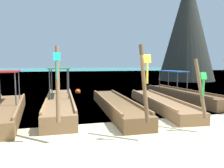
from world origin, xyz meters
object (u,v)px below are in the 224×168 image
at_px(longtail_boat_orange_ribbon, 180,95).
at_px(mooring_buoy_near, 78,92).
at_px(longtail_boat_yellow_ribbon, 116,105).
at_px(longtail_boat_green_ribbon, 159,103).
at_px(longtail_boat_turquoise_ribbon, 60,103).
at_px(karst_rock, 188,30).
at_px(longtail_boat_pink_ribbon, 6,110).

relative_size(longtail_boat_orange_ribbon, mooring_buoy_near, 18.11).
xyz_separation_m(longtail_boat_orange_ribbon, mooring_buoy_near, (-5.83, 4.13, -0.15)).
height_order(longtail_boat_yellow_ribbon, longtail_boat_green_ribbon, longtail_boat_yellow_ribbon).
bearing_deg(longtail_boat_yellow_ribbon, longtail_boat_turquoise_ribbon, 163.89).
distance_m(longtail_boat_turquoise_ribbon, longtail_boat_orange_ribbon, 7.23).
bearing_deg(longtail_boat_green_ribbon, longtail_boat_turquoise_ribbon, 173.51).
xyz_separation_m(longtail_boat_green_ribbon, karst_rock, (12.33, 15.54, 6.63)).
distance_m(karst_rock, mooring_buoy_near, 19.87).
bearing_deg(longtail_boat_yellow_ribbon, mooring_buoy_near, 101.82).
xyz_separation_m(longtail_boat_pink_ribbon, longtail_boat_green_ribbon, (7.10, 0.23, -0.09)).
bearing_deg(longtail_boat_orange_ribbon, longtail_boat_pink_ribbon, -169.05).
relative_size(longtail_boat_pink_ribbon, longtail_boat_turquoise_ribbon, 0.85).
height_order(longtail_boat_turquoise_ribbon, longtail_boat_yellow_ribbon, longtail_boat_yellow_ribbon).
relative_size(longtail_boat_green_ribbon, mooring_buoy_near, 18.33).
bearing_deg(longtail_boat_turquoise_ribbon, longtail_boat_orange_ribbon, 8.10).
height_order(longtail_boat_pink_ribbon, longtail_boat_orange_ribbon, longtail_boat_orange_ribbon).
bearing_deg(longtail_boat_turquoise_ribbon, longtail_boat_yellow_ribbon, -16.11).
bearing_deg(longtail_boat_pink_ribbon, longtail_boat_yellow_ribbon, 0.56).
distance_m(longtail_boat_turquoise_ribbon, longtail_boat_yellow_ribbon, 2.67).
bearing_deg(longtail_boat_green_ribbon, longtail_boat_yellow_ribbon, -175.67).
distance_m(longtail_boat_orange_ribbon, mooring_buoy_near, 7.15).
bearing_deg(mooring_buoy_near, longtail_boat_turquoise_ribbon, -104.47).
bearing_deg(karst_rock, longtail_boat_pink_ribbon, -140.95).
relative_size(longtail_boat_yellow_ribbon, longtail_boat_orange_ribbon, 1.02).
xyz_separation_m(longtail_boat_turquoise_ribbon, karst_rock, (17.26, 14.98, 6.53)).
bearing_deg(mooring_buoy_near, longtail_boat_yellow_ribbon, -78.18).
xyz_separation_m(longtail_boat_turquoise_ribbon, mooring_buoy_near, (1.33, 5.15, -0.16)).
relative_size(longtail_boat_green_ribbon, longtail_boat_orange_ribbon, 1.01).
distance_m(longtail_boat_pink_ribbon, mooring_buoy_near, 6.89).
relative_size(longtail_boat_orange_ribbon, karst_rock, 0.50).
relative_size(longtail_boat_pink_ribbon, mooring_buoy_near, 16.23).
distance_m(longtail_boat_yellow_ribbon, karst_rock, 22.51).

